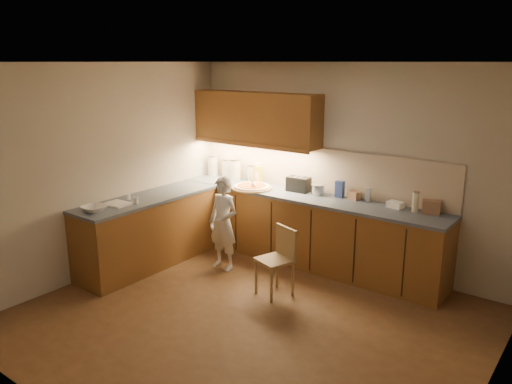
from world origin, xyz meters
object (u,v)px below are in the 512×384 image
wooden_chair (279,256)px  oil_jug (259,174)px  pizza_on_board (252,187)px  child (223,223)px  toaster (298,184)px

wooden_chair → oil_jug: 1.70m
pizza_on_board → child: 0.74m
child → oil_jug: oil_jug is taller
pizza_on_board → wooden_chair: 1.41m
pizza_on_board → wooden_chair: bearing=-39.1°
pizza_on_board → wooden_chair: size_ratio=0.71×
pizza_on_board → toaster: pizza_on_board is taller
oil_jug → toaster: oil_jug is taller
child → toaster: (0.54, 0.93, 0.41)m
child → toaster: 1.15m
oil_jug → toaster: (0.68, -0.02, -0.04)m
pizza_on_board → child: size_ratio=0.46×
toaster → wooden_chair: bearing=-71.5°
oil_jug → child: bearing=-81.4°
wooden_chair → toaster: 1.31m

